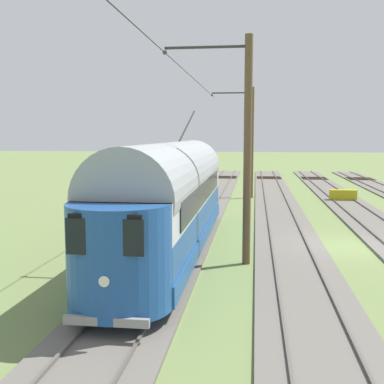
# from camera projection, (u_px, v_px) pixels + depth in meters

# --- Properties ---
(ground_plane) EXTENTS (220.00, 220.00, 0.00)m
(ground_plane) POSITION_uv_depth(u_px,v_px,m) (346.00, 247.00, 19.78)
(ground_plane) COLOR olive
(track_third_siding) EXTENTS (2.80, 80.00, 0.18)m
(track_third_siding) POSITION_uv_depth(u_px,v_px,m) (288.00, 242.00, 20.38)
(track_third_siding) COLOR #666059
(track_third_siding) RESTS_ON ground
(track_outer_siding) EXTENTS (2.80, 80.00, 0.18)m
(track_outer_siding) POSITION_uv_depth(u_px,v_px,m) (181.00, 239.00, 20.98)
(track_outer_siding) COLOR #666059
(track_outer_siding) RESTS_ON ground
(vintage_streetcar) EXTENTS (2.65, 16.57, 5.65)m
(vintage_streetcar) POSITION_uv_depth(u_px,v_px,m) (171.00, 196.00, 18.35)
(vintage_streetcar) COLOR #1E4C93
(vintage_streetcar) RESTS_ON ground
(catenary_pole_foreground) EXTENTS (3.13, 0.28, 7.97)m
(catenary_pole_foreground) POSITION_uv_depth(u_px,v_px,m) (251.00, 141.00, 34.69)
(catenary_pole_foreground) COLOR brown
(catenary_pole_foreground) RESTS_ON ground
(catenary_pole_mid_near) EXTENTS (3.13, 0.28, 7.97)m
(catenary_pole_mid_near) POSITION_uv_depth(u_px,v_px,m) (245.00, 147.00, 16.71)
(catenary_pole_mid_near) COLOR brown
(catenary_pole_mid_near) RESTS_ON ground
(spare_tie_stack) EXTENTS (2.40, 2.40, 0.54)m
(spare_tie_stack) POSITION_uv_depth(u_px,v_px,m) (146.00, 213.00, 26.52)
(spare_tie_stack) COLOR #2D2316
(spare_tie_stack) RESTS_ON ground
(track_end_bumper) EXTENTS (1.80, 0.60, 0.80)m
(track_end_bumper) POSITION_uv_depth(u_px,v_px,m) (343.00, 196.00, 33.26)
(track_end_bumper) COLOR #B2A519
(track_end_bumper) RESTS_ON ground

